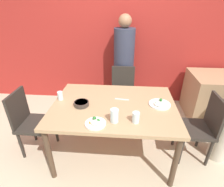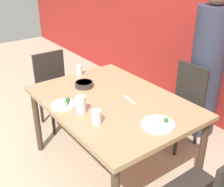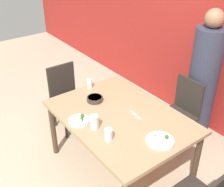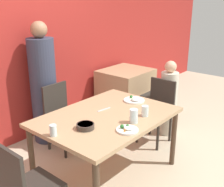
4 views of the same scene
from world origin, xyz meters
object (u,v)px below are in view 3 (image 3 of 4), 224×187
at_px(plate_rice_adult, 79,120).
at_px(glass_water_tall, 90,83).
at_px(chair_adult_spot, 180,111).
at_px(person_adult, 203,82).
at_px(bowl_curry, 95,99).

relative_size(plate_rice_adult, glass_water_tall, 1.98).
xyz_separation_m(chair_adult_spot, person_adult, (0.00, 0.35, 0.29)).
relative_size(chair_adult_spot, bowl_curry, 5.02).
relative_size(person_adult, bowl_curry, 9.52).
relative_size(chair_adult_spot, plate_rice_adult, 4.13).
relative_size(person_adult, glass_water_tall, 15.51).
distance_m(person_adult, plate_rice_adult, 1.62).
xyz_separation_m(person_adult, glass_water_tall, (-0.75, -1.15, 0.03)).
distance_m(bowl_curry, glass_water_tall, 0.31).
bearing_deg(bowl_curry, person_adult, 69.99).
distance_m(bowl_curry, plate_rice_adult, 0.40).
distance_m(plate_rice_adult, glass_water_tall, 0.68).
bearing_deg(plate_rice_adult, chair_adult_spot, 79.16).
xyz_separation_m(plate_rice_adult, glass_water_tall, (-0.51, 0.45, 0.04)).
relative_size(chair_adult_spot, person_adult, 0.53).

